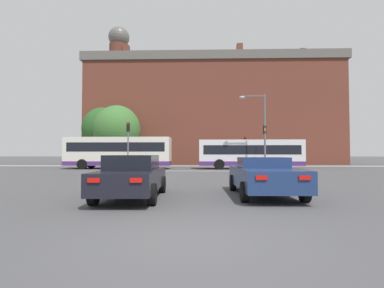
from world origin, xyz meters
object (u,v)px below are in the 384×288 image
traffic_light_near_left (128,138)px  bus_crossing_trailing (119,152)px  bus_crossing_lead (250,153)px  car_roadster_right (264,176)px  street_lamp_junction (260,124)px  traffic_light_near_right (265,140)px  car_saloon_left (133,176)px  traffic_light_far_right (245,146)px  pedestrian_waiting (269,158)px  pedestrian_walking_east (206,158)px

traffic_light_near_left → bus_crossing_trailing: bearing=117.1°
bus_crossing_lead → traffic_light_near_left: traffic_light_near_left is taller
car_roadster_right → street_lamp_junction: (3.08, 16.15, 3.54)m
car_roadster_right → traffic_light_near_right: (3.51, 16.22, 2.06)m
car_saloon_left → traffic_light_far_right: traffic_light_far_right is taller
car_saloon_left → bus_crossing_trailing: bus_crossing_trailing is taller
car_roadster_right → car_saloon_left: bearing=-171.4°
bus_crossing_trailing → pedestrian_waiting: 18.91m
traffic_light_far_right → pedestrian_waiting: 3.58m
bus_crossing_trailing → pedestrian_waiting: size_ratio=5.89×
traffic_light_far_right → bus_crossing_lead: bearing=-94.4°
car_roadster_right → pedestrian_walking_east: (-1.56, 26.72, 0.32)m
car_saloon_left → traffic_light_near_left: traffic_light_near_left is taller
bus_crossing_trailing → pedestrian_waiting: (17.09, 8.08, -0.66)m
street_lamp_junction → bus_crossing_lead: bearing=95.5°
pedestrian_waiting → pedestrian_walking_east: 8.07m
car_saloon_left → car_roadster_right: bearing=7.9°
traffic_light_near_right → pedestrian_walking_east: 11.78m
bus_crossing_trailing → traffic_light_far_right: 15.69m
street_lamp_junction → pedestrian_waiting: bearing=73.6°
bus_crossing_lead → pedestrian_waiting: bearing=-24.9°
traffic_light_near_left → traffic_light_near_right: size_ratio=1.06×
car_saloon_left → pedestrian_waiting: pedestrian_waiting is taller
pedestrian_walking_east → traffic_light_near_right: bearing=-162.9°
traffic_light_far_right → street_lamp_junction: (-0.22, -10.57, 1.75)m
traffic_light_far_right → traffic_light_near_right: size_ratio=0.89×
bus_crossing_trailing → car_saloon_left: bearing=-163.3°
car_roadster_right → street_lamp_junction: 16.82m
bus_crossing_trailing → pedestrian_walking_east: (9.07, 7.19, -0.70)m
car_saloon_left → bus_crossing_lead: (7.29, 20.37, 0.81)m
traffic_light_near_right → bus_crossing_lead: bearing=102.7°
traffic_light_far_right → pedestrian_walking_east: bearing=180.0°
bus_crossing_lead → traffic_light_far_right: size_ratio=2.82×
traffic_light_near_left → pedestrian_waiting: size_ratio=2.41×
car_roadster_right → bus_crossing_lead: (2.75, 19.62, 0.86)m
traffic_light_near_left → pedestrian_waiting: (15.27, 11.63, -1.84)m
bus_crossing_lead → pedestrian_walking_east: 8.32m
street_lamp_junction → traffic_light_far_right: bearing=88.8°
traffic_light_far_right → traffic_light_near_left: 16.19m
pedestrian_walking_east → car_roadster_right: bearing=174.6°
car_roadster_right → street_lamp_junction: size_ratio=0.71×
bus_crossing_trailing → street_lamp_junction: street_lamp_junction is taller
car_roadster_right → street_lamp_junction: bearing=78.4°
bus_crossing_lead → traffic_light_near_right: traffic_light_near_right is taller
street_lamp_junction → pedestrian_waiting: (3.37, 11.46, -3.18)m
car_saloon_left → bus_crossing_lead: bus_crossing_lead is taller
bus_crossing_lead → traffic_light_far_right: (0.55, 7.10, 0.93)m
car_saloon_left → traffic_light_near_right: bearing=63.1°
car_saloon_left → traffic_light_near_left: 17.41m
bus_crossing_trailing → traffic_light_near_right: traffic_light_near_right is taller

